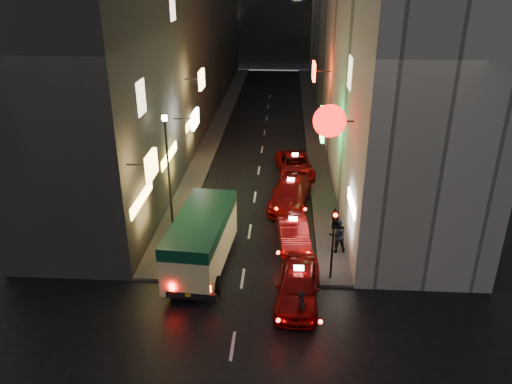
% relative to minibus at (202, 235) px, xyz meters
% --- Properties ---
extents(building_left, '(7.40, 52.00, 18.00)m').
position_rel_minibus_xyz_m(building_left, '(-6.04, 24.62, 7.30)').
color(building_left, '#363431').
rests_on(building_left, ground).
extents(building_right, '(7.92, 52.00, 18.00)m').
position_rel_minibus_xyz_m(building_right, '(9.96, 24.62, 7.30)').
color(building_right, '#B3ADA4').
rests_on(building_right, ground).
extents(sidewalk_left, '(1.50, 52.00, 0.15)m').
position_rel_minibus_xyz_m(sidewalk_left, '(-2.29, 24.62, -1.63)').
color(sidewalk_left, '#4C4947').
rests_on(sidewalk_left, ground).
extents(sidewalk_right, '(1.50, 52.00, 0.15)m').
position_rel_minibus_xyz_m(sidewalk_right, '(6.21, 24.62, -1.63)').
color(sidewalk_right, '#4C4947').
rests_on(sidewalk_right, ground).
extents(minibus, '(2.71, 6.43, 2.70)m').
position_rel_minibus_xyz_m(minibus, '(0.00, 0.00, 0.00)').
color(minibus, '#F5EC99').
rests_on(minibus, ground).
extents(taxi_near, '(2.74, 5.78, 1.96)m').
position_rel_minibus_xyz_m(taxi_near, '(4.45, -2.37, -0.81)').
color(taxi_near, maroon).
rests_on(taxi_near, ground).
extents(taxi_second, '(2.59, 5.21, 1.77)m').
position_rel_minibus_xyz_m(taxi_second, '(4.26, 2.43, -0.90)').
color(taxi_second, maroon).
rests_on(taxi_second, ground).
extents(taxi_third, '(3.16, 5.90, 1.95)m').
position_rel_minibus_xyz_m(taxi_third, '(4.16, 7.23, -0.81)').
color(taxi_third, maroon).
rests_on(taxi_third, ground).
extents(taxi_far, '(2.70, 5.29, 1.78)m').
position_rel_minibus_xyz_m(taxi_far, '(4.47, 12.03, -0.90)').
color(taxi_far, maroon).
rests_on(taxi_far, ground).
extents(pedestrian_crossing, '(0.51, 0.66, 1.78)m').
position_rel_minibus_xyz_m(pedestrian_crossing, '(4.56, -4.00, -0.81)').
color(pedestrian_crossing, black).
rests_on(pedestrian_crossing, ground).
extents(pedestrian_sidewalk, '(0.85, 0.63, 2.04)m').
position_rel_minibus_xyz_m(pedestrian_sidewalk, '(6.44, 1.61, -0.53)').
color(pedestrian_sidewalk, black).
rests_on(pedestrian_sidewalk, sidewalk_right).
extents(traffic_light, '(0.26, 0.43, 3.50)m').
position_rel_minibus_xyz_m(traffic_light, '(5.96, -0.91, 0.98)').
color(traffic_light, black).
rests_on(traffic_light, sidewalk_right).
extents(lamp_post, '(0.28, 0.28, 6.22)m').
position_rel_minibus_xyz_m(lamp_post, '(-2.24, 3.62, 2.02)').
color(lamp_post, black).
rests_on(lamp_post, sidewalk_left).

